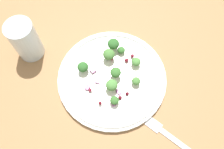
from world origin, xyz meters
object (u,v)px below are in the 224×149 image
at_px(plate, 112,78).
at_px(fork, 177,142).
at_px(broccoli_floret_1, 121,50).
at_px(water_glass, 25,40).
at_px(broccoli_floret_2, 136,62).
at_px(broccoli_floret_0, 112,85).

relative_size(plate, fork, 1.61).
bearing_deg(broccoli_floret_1, fork, 35.58).
height_order(broccoli_floret_1, fork, broccoli_floret_1).
xyz_separation_m(fork, water_glass, (-0.19, -0.39, 0.05)).
height_order(plate, water_glass, water_glass).
xyz_separation_m(plate, broccoli_floret_2, (-0.04, 0.06, 0.02)).
xyz_separation_m(broccoli_floret_1, water_glass, (0.02, -0.24, 0.03)).
bearing_deg(water_glass, fork, 63.75).
distance_m(broccoli_floret_2, water_glass, 0.28).
bearing_deg(fork, broccoli_floret_0, -123.47).
bearing_deg(broccoli_floret_0, broccoli_floret_1, 173.17).
xyz_separation_m(plate, broccoli_floret_0, (0.03, 0.00, 0.02)).
relative_size(broccoli_floret_1, water_glass, 0.18).
bearing_deg(broccoli_floret_0, fork, 56.53).
height_order(plate, broccoli_floret_0, broccoli_floret_0).
bearing_deg(water_glass, broccoli_floret_0, 69.55).
bearing_deg(broccoli_floret_2, water_glass, -92.74).
bearing_deg(broccoli_floret_2, broccoli_floret_1, -127.67).
xyz_separation_m(broccoli_floret_0, broccoli_floret_2, (-0.07, 0.05, -0.00)).
distance_m(broccoli_floret_2, fork, 0.21).
height_order(broccoli_floret_0, fork, broccoli_floret_0).
bearing_deg(broccoli_floret_2, fork, 31.54).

